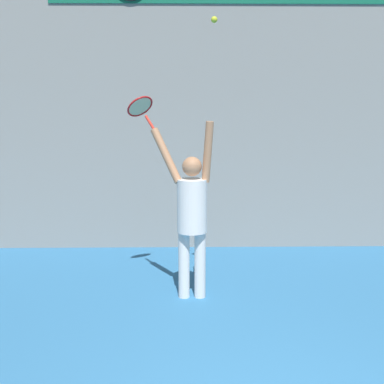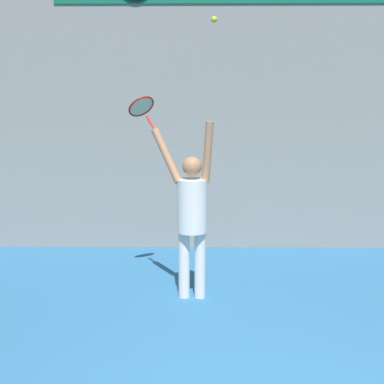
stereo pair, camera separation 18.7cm
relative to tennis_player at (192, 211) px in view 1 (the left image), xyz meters
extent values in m
cube|color=gray|center=(0.60, 2.22, 1.47)|extent=(18.00, 0.10, 5.00)
cylinder|color=white|center=(-0.09, 0.00, -0.64)|extent=(0.13, 0.13, 0.78)
cylinder|color=white|center=(0.10, 0.00, -0.64)|extent=(0.13, 0.13, 0.78)
cylinder|color=white|center=(0.01, 0.00, 0.06)|extent=(0.34, 0.34, 0.61)
sphere|color=tan|center=(0.01, 0.00, 0.51)|extent=(0.22, 0.22, 0.22)
cylinder|color=tan|center=(0.18, -0.02, 0.68)|extent=(0.17, 0.16, 0.69)
cylinder|color=tan|center=(-0.29, 0.11, 0.63)|extent=(0.40, 0.35, 0.63)
cylinder|color=red|center=(-0.48, 0.29, 0.99)|extent=(0.14, 0.16, 0.18)
torus|color=red|center=(-0.60, 0.43, 1.18)|extent=(0.41, 0.40, 0.25)
cylinder|color=beige|center=(-0.60, 0.43, 1.18)|extent=(0.35, 0.34, 0.21)
sphere|color=#CCDB2D|center=(0.24, -0.03, 2.10)|extent=(0.07, 0.07, 0.07)
camera|label=1|loc=(-0.10, -5.98, 1.24)|focal=50.00mm
camera|label=2|loc=(0.08, -5.99, 1.24)|focal=50.00mm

